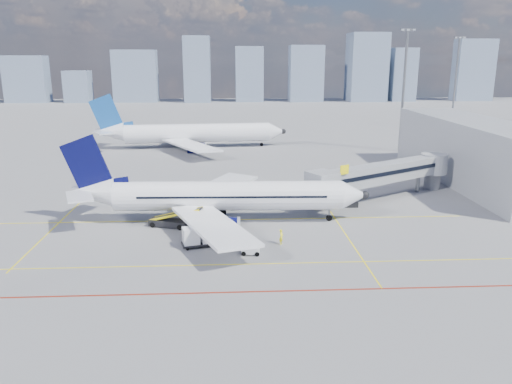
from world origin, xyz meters
TOP-DOWN VIEW (x-y plane):
  - ground at (0.00, 0.00)m, footprint 420.00×420.00m
  - apron_markings at (-0.58, -3.91)m, footprint 90.00×35.12m
  - jet_bridge at (23.51, 16.91)m, footprint 23.55×15.78m
  - terminal_block at (39.95, 26.00)m, footprint 10.00×42.00m
  - floodlight_mast_ne at (38.00, 55.00)m, footprint 3.20×0.61m
  - floodlight_mast_far at (65.00, 90.00)m, footprint 3.20×0.61m
  - distant_skyline at (5.15, 190.00)m, footprint 263.11×15.85m
  - main_aircraft at (-0.86, 7.38)m, footprint 36.89×32.14m
  - second_aircraft at (-8.07, 61.19)m, footprint 43.37×37.75m
  - baggage_tug at (2.85, -3.47)m, footprint 2.02×1.38m
  - cargo_dolly at (-2.33, -0.91)m, footprint 4.18×2.63m
  - belt_loader at (-6.25, 5.68)m, footprint 6.67×3.49m
  - ramp_worker at (6.35, -0.77)m, footprint 0.61×0.72m

SIDE VIEW (x-z plane):
  - ground at x=0.00m, z-range 0.00..0.00m
  - apron_markings at x=-0.58m, z-range 0.00..0.01m
  - baggage_tug at x=2.85m, z-range -0.03..1.28m
  - belt_loader at x=-6.25m, z-range -0.65..2.05m
  - ramp_worker at x=6.35m, z-range 0.00..1.68m
  - cargo_dolly at x=-2.33m, z-range 0.10..2.23m
  - second_aircraft at x=-8.07m, z-range -3.11..9.55m
  - main_aircraft at x=-0.86m, z-range -2.20..8.65m
  - jet_bridge at x=23.51m, z-range 0.59..6.89m
  - terminal_block at x=39.95m, z-range 0.00..10.00m
  - distant_skyline at x=5.15m, z-range -3.00..28.49m
  - floodlight_mast_ne at x=38.00m, z-range 0.86..26.31m
  - floodlight_mast_far at x=65.00m, z-range 0.86..26.31m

